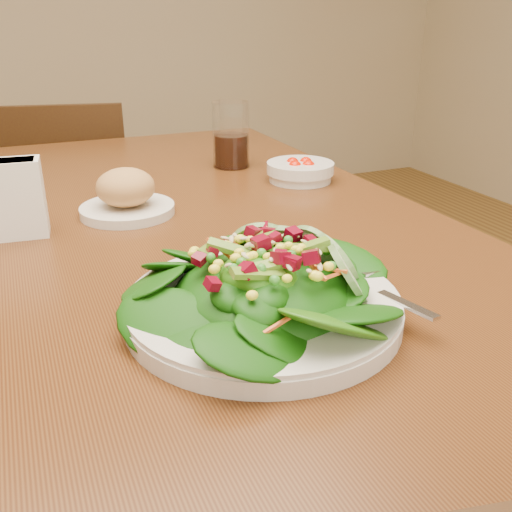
# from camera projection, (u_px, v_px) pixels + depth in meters

# --- Properties ---
(dining_table) EXTENTS (0.90, 1.40, 0.75)m
(dining_table) POSITION_uv_depth(u_px,v_px,m) (165.00, 274.00, 0.99)
(dining_table) COLOR #532F14
(dining_table) RESTS_ON ground_plane
(chair_far) EXTENTS (0.46, 0.46, 0.83)m
(chair_far) POSITION_uv_depth(u_px,v_px,m) (77.00, 221.00, 1.87)
(chair_far) COLOR black
(chair_far) RESTS_ON ground_plane
(salad_plate) EXTENTS (0.31, 0.31, 0.09)m
(salad_plate) POSITION_uv_depth(u_px,v_px,m) (272.00, 288.00, 0.64)
(salad_plate) COLOR silver
(salad_plate) RESTS_ON dining_table
(bread_plate) EXTENTS (0.16, 0.16, 0.08)m
(bread_plate) POSITION_uv_depth(u_px,v_px,m) (126.00, 196.00, 0.96)
(bread_plate) COLOR silver
(bread_plate) RESTS_ON dining_table
(tomato_bowl) EXTENTS (0.14, 0.14, 0.04)m
(tomato_bowl) POSITION_uv_depth(u_px,v_px,m) (300.00, 171.00, 1.16)
(tomato_bowl) COLOR silver
(tomato_bowl) RESTS_ON dining_table
(drinking_glass) EXTENTS (0.08, 0.08, 0.14)m
(drinking_glass) POSITION_uv_depth(u_px,v_px,m) (231.00, 139.00, 1.25)
(drinking_glass) COLOR silver
(drinking_glass) RESTS_ON dining_table
(napkin_holder) EXTENTS (0.10, 0.06, 0.12)m
(napkin_holder) POSITION_uv_depth(u_px,v_px,m) (12.00, 197.00, 0.86)
(napkin_holder) COLOR white
(napkin_holder) RESTS_ON dining_table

